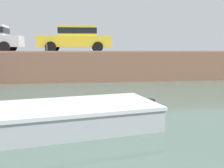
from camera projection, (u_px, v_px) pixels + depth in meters
ground_plane at (107, 111)px, 7.53m from camera, size 400.00×400.00×0.00m
far_quay_wall at (91, 64)px, 16.71m from camera, size 60.00×6.00×1.68m
far_wall_coping at (93, 52)px, 13.76m from camera, size 60.00×0.24×0.08m
motorboat_passing at (21, 120)px, 5.55m from camera, size 6.92×2.96×1.06m
car_left_inner_yellow at (76, 38)px, 15.03m from camera, size 4.33×2.08×1.54m
mooring_bollard_mid at (46, 48)px, 13.53m from camera, size 0.15×0.15×0.45m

